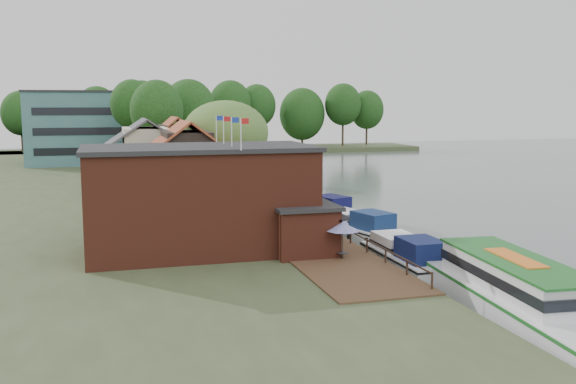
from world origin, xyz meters
TOP-DOWN VIEW (x-y plane):
  - ground at (0.00, 0.00)m, footprint 260.00×260.00m
  - land_bank at (-30.00, 35.00)m, footprint 50.00×140.00m
  - quay_deck at (-8.00, 10.00)m, footprint 6.00×50.00m
  - quay_rail at (-5.30, 10.50)m, footprint 0.20×49.00m
  - pub at (-14.00, -1.00)m, footprint 20.00×11.00m
  - hotel_block at (-22.00, 70.00)m, footprint 25.40×12.40m
  - cottage_a at (-15.00, 14.00)m, footprint 8.60×7.60m
  - cottage_b at (-18.00, 24.00)m, footprint 9.60×8.60m
  - cottage_c at (-14.00, 33.00)m, footprint 7.60×7.60m
  - willow at (-10.50, 19.00)m, footprint 8.60×8.60m
  - umbrella_0 at (-7.50, -6.16)m, footprint 2.18×2.18m
  - umbrella_1 at (-7.15, -3.78)m, footprint 1.96×1.96m
  - umbrella_2 at (-8.02, -1.29)m, footprint 2.41×2.41m
  - umbrella_3 at (-7.26, 2.13)m, footprint 2.37×2.37m
  - umbrella_4 at (-7.56, 4.37)m, footprint 2.14×2.14m
  - umbrella_5 at (-6.79, 8.74)m, footprint 2.24×2.24m
  - cruiser_0 at (-2.96, -6.20)m, footprint 3.37×10.34m
  - cruiser_1 at (-2.30, 4.11)m, footprint 6.08×10.87m
  - cruiser_2 at (-2.63, 13.24)m, footprint 6.67×10.99m
  - cruiser_3 at (-2.93, 24.23)m, footprint 3.65×9.90m
  - tour_boat at (-2.00, -17.21)m, footprint 5.48×15.20m
  - swan at (-2.72, -12.56)m, footprint 0.44×0.44m
  - bank_tree_0 at (-15.33, 42.57)m, footprint 6.99×6.99m
  - bank_tree_1 at (-10.18, 50.04)m, footprint 7.97×7.97m
  - bank_tree_2 at (-17.85, 57.84)m, footprint 6.63×6.63m
  - bank_tree_3 at (-18.73, 76.38)m, footprint 8.16×8.16m
  - bank_tree_4 at (-15.99, 84.12)m, footprint 7.48×7.48m
  - bank_tree_5 at (-15.16, 93.98)m, footprint 6.83×6.83m

SIDE VIEW (x-z plane):
  - ground at x=0.00m, z-range 0.00..0.00m
  - swan at x=-2.72m, z-range 0.00..0.44m
  - land_bank at x=-30.00m, z-range 0.00..1.00m
  - quay_deck at x=-8.00m, z-range 1.00..1.10m
  - cruiser_3 at x=-2.93m, z-range 0.00..2.36m
  - cruiser_0 at x=-2.96m, z-range 0.00..2.52m
  - cruiser_1 at x=-2.30m, z-range 0.00..2.53m
  - cruiser_2 at x=-2.63m, z-range 0.00..2.56m
  - quay_rail at x=-5.30m, z-range 1.00..2.00m
  - tour_boat at x=-2.00m, z-range 0.00..3.25m
  - umbrella_0 at x=-7.50m, z-range 1.10..3.48m
  - umbrella_1 at x=-7.15m, z-range 1.10..3.48m
  - umbrella_2 at x=-8.02m, z-range 1.10..3.48m
  - umbrella_3 at x=-7.26m, z-range 1.10..3.48m
  - umbrella_4 at x=-7.56m, z-range 1.10..3.48m
  - umbrella_5 at x=-6.79m, z-range 1.10..3.48m
  - pub at x=-14.00m, z-range 1.00..8.30m
  - cottage_a at x=-15.00m, z-range 1.00..9.50m
  - cottage_b at x=-18.00m, z-range 1.00..9.50m
  - cottage_c at x=-14.00m, z-range 1.00..9.50m
  - willow at x=-10.50m, z-range 1.00..11.43m
  - bank_tree_3 at x=-18.73m, z-range 1.00..12.26m
  - bank_tree_4 at x=-15.99m, z-range 1.00..12.91m
  - hotel_block at x=-22.00m, z-range 1.00..13.30m
  - bank_tree_0 at x=-15.33m, z-range 1.00..14.25m
  - bank_tree_5 at x=-15.16m, z-range 1.00..14.35m
  - bank_tree_1 at x=-10.18m, z-range 1.00..14.67m
  - bank_tree_2 at x=-17.85m, z-range 1.00..14.83m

